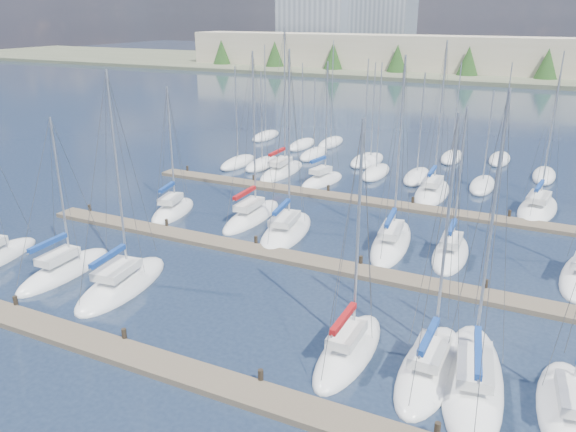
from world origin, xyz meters
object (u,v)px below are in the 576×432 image
at_px(sailboat_f, 472,380).
at_px(sailboat_p, 432,192).
at_px(sailboat_q, 537,209).
at_px(sailboat_i, 252,216).
at_px(sailboat_l, 450,254).
at_px(sailboat_n, 282,171).
at_px(sailboat_g, 571,413).
at_px(sailboat_c, 122,284).
at_px(sailboat_b, 64,271).
at_px(sailboat_o, 322,181).
at_px(sailboat_h, 173,211).
at_px(sailboat_k, 391,242).
at_px(sailboat_e, 430,368).
at_px(sailboat_j, 286,231).
at_px(sailboat_d, 349,350).

bearing_deg(sailboat_f, sailboat_p, 97.31).
height_order(sailboat_q, sailboat_i, sailboat_i).
xyz_separation_m(sailboat_l, sailboat_n, (-20.22, 14.06, 0.01)).
height_order(sailboat_q, sailboat_n, sailboat_n).
relative_size(sailboat_l, sailboat_g, 0.85).
height_order(sailboat_f, sailboat_i, sailboat_i).
distance_m(sailboat_l, sailboat_f, 14.59).
relative_size(sailboat_p, sailboat_c, 1.05).
bearing_deg(sailboat_f, sailboat_b, 170.75).
xyz_separation_m(sailboat_o, sailboat_i, (-1.29, -12.07, -0.00)).
height_order(sailboat_l, sailboat_n, sailboat_n).
xyz_separation_m(sailboat_l, sailboat_c, (-17.54, -13.65, -0.00)).
bearing_deg(sailboat_l, sailboat_c, -144.98).
relative_size(sailboat_b, sailboat_g, 0.83).
bearing_deg(sailboat_p, sailboat_f, -76.29).
bearing_deg(sailboat_c, sailboat_p, 57.31).
distance_m(sailboat_n, sailboat_f, 36.93).
relative_size(sailboat_h, sailboat_c, 0.81).
bearing_deg(sailboat_n, sailboat_k, -41.59).
distance_m(sailboat_o, sailboat_i, 12.13).
relative_size(sailboat_g, sailboat_c, 0.95).
height_order(sailboat_q, sailboat_b, sailboat_q).
distance_m(sailboat_l, sailboat_c, 22.23).
distance_m(sailboat_e, sailboat_o, 31.49).
relative_size(sailboat_e, sailboat_o, 1.04).
xyz_separation_m(sailboat_p, sailboat_f, (7.91, -27.81, -0.01)).
xyz_separation_m(sailboat_l, sailboat_j, (-12.25, -1.18, -0.00)).
bearing_deg(sailboat_o, sailboat_j, -68.19).
xyz_separation_m(sailboat_h, sailboat_o, (7.98, 13.84, 0.01)).
distance_m(sailboat_q, sailboat_n, 25.16).
height_order(sailboat_o, sailboat_i, sailboat_i).
xyz_separation_m(sailboat_l, sailboat_k, (-4.32, 0.20, 0.00)).
bearing_deg(sailboat_c, sailboat_e, -8.02).
relative_size(sailboat_e, sailboat_d, 1.04).
relative_size(sailboat_f, sailboat_d, 1.13).
bearing_deg(sailboat_b, sailboat_i, 65.63).
bearing_deg(sailboat_j, sailboat_i, 148.79).
distance_m(sailboat_e, sailboat_j, 18.96).
distance_m(sailboat_b, sailboat_g, 30.06).
xyz_separation_m(sailboat_k, sailboat_c, (-13.22, -13.85, -0.01)).
height_order(sailboat_h, sailboat_o, sailboat_o).
xyz_separation_m(sailboat_e, sailboat_n, (-21.88, 28.12, 0.01)).
distance_m(sailboat_e, sailboat_g, 6.14).
bearing_deg(sailboat_c, sailboat_q, 43.03).
distance_m(sailboat_p, sailboat_k, 13.48).
bearing_deg(sailboat_n, sailboat_p, -1.87).
distance_m(sailboat_q, sailboat_d, 28.27).
distance_m(sailboat_j, sailboat_k, 8.05).
xyz_separation_m(sailboat_b, sailboat_f, (25.91, -0.31, 0.00)).
bearing_deg(sailboat_b, sailboat_f, -2.53).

